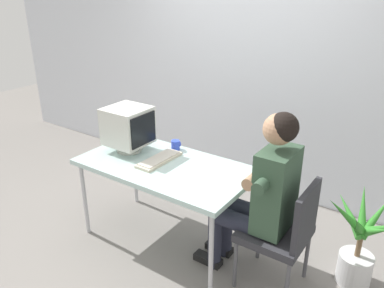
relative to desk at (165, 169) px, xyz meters
The scene contains 9 objects.
ground_plane 0.71m from the desk, ahead, with size 12.00×12.00×0.00m, color gray.
wall_back 1.64m from the desk, 77.91° to the left, with size 8.00×0.10×3.00m, color silver.
desk is the anchor object (origin of this frame).
crt_monitor 0.52m from the desk, behind, with size 0.36×0.35×0.40m.
keyboard 0.10m from the desk, 164.20° to the left, with size 0.17×0.45×0.03m.
office_chair 1.08m from the desk, ahead, with size 0.46×0.46×0.89m.
person_seated 0.87m from the desk, ahead, with size 0.73×0.56×1.38m.
potted_plant 1.61m from the desk, 15.01° to the left, with size 0.60×0.55×0.76m.
desk_mug 0.33m from the desk, 110.11° to the left, with size 0.08×0.09×0.09m.
Camera 1 is at (1.82, -2.24, 2.16)m, focal length 35.96 mm.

